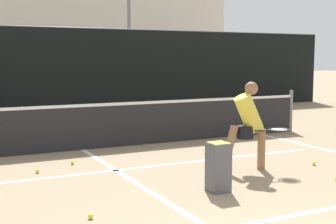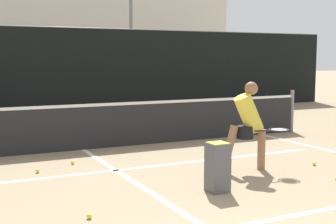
{
  "view_description": "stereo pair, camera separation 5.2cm",
  "coord_description": "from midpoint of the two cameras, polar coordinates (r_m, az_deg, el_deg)",
  "views": [
    {
      "loc": [
        -2.63,
        -2.43,
        1.89
      ],
      "look_at": [
        0.97,
        4.86,
        0.95
      ],
      "focal_mm": 50.0,
      "sensor_mm": 36.0,
      "label": 1
    },
    {
      "loc": [
        -2.58,
        -2.46,
        1.89
      ],
      "look_at": [
        0.97,
        4.86,
        0.95
      ],
      "focal_mm": 50.0,
      "sensor_mm": 36.0,
      "label": 2
    }
  ],
  "objects": [
    {
      "name": "net",
      "position": [
        9.79,
        -10.19,
        -1.61
      ],
      "size": [
        11.09,
        0.09,
        1.07
      ],
      "color": "slate",
      "rests_on": "ground"
    },
    {
      "name": "tennis_ball_scattered_6",
      "position": [
        8.56,
        -11.37,
        -6.06
      ],
      "size": [
        0.07,
        0.07,
        0.07
      ],
      "primitive_type": "sphere",
      "color": "#D1E033",
      "rests_on": "ground"
    },
    {
      "name": "tennis_ball_scattered_10",
      "position": [
        5.73,
        -9.31,
        -12.42
      ],
      "size": [
        0.07,
        0.07,
        0.07
      ],
      "primitive_type": "sphere",
      "color": "#D1E033",
      "rests_on": "ground"
    },
    {
      "name": "player_practicing",
      "position": [
        7.9,
        9.93,
        -1.28
      ],
      "size": [
        1.14,
        0.62,
        1.5
      ],
      "rotation": [
        0.0,
        0.0,
        -0.11
      ],
      "color": "#8C6042",
      "rests_on": "ground"
    },
    {
      "name": "court_center_mark",
      "position": [
        7.51,
        -4.76,
        -7.99
      ],
      "size": [
        0.1,
        5.1,
        0.01
      ],
      "primitive_type": "cube",
      "color": "white",
      "rests_on": "ground"
    },
    {
      "name": "tennis_ball_scattered_4",
      "position": [
        8.72,
        17.57,
        -6.02
      ],
      "size": [
        0.07,
        0.07,
        0.07
      ],
      "primitive_type": "sphere",
      "color": "#D1E033",
      "rests_on": "ground"
    },
    {
      "name": "ball_hopper",
      "position": [
        6.7,
        6.29,
        -6.56
      ],
      "size": [
        0.28,
        0.28,
        0.71
      ],
      "color": "#4C4C51",
      "rests_on": "ground"
    },
    {
      "name": "tennis_ball_scattered_7",
      "position": [
        8.08,
        -15.44,
        -6.94
      ],
      "size": [
        0.07,
        0.07,
        0.07
      ],
      "primitive_type": "sphere",
      "color": "#D1E033",
      "rests_on": "ground"
    },
    {
      "name": "court_service_line",
      "position": [
        8.01,
        -6.2,
        -7.07
      ],
      "size": [
        8.25,
        0.1,
        0.01
      ],
      "primitive_type": "cube",
      "color": "white",
      "rests_on": "ground"
    },
    {
      "name": "fence_back",
      "position": [
        15.65,
        -16.36,
        4.71
      ],
      "size": [
        24.0,
        0.06,
        2.9
      ],
      "color": "black",
      "rests_on": "ground"
    }
  ]
}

